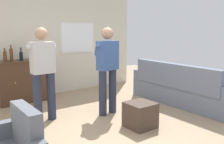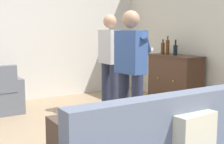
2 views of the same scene
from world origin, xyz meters
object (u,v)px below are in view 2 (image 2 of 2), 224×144
(bottle_wine_green, at_px, (168,47))
(person_standing_right, at_px, (131,69))
(ottoman, at_px, (71,136))
(person_standing_left, at_px, (111,60))
(bottle_liquor_amber, at_px, (163,48))
(bottle_spirits_clear, at_px, (175,50))
(sideboard_cabinet, at_px, (175,80))

(bottle_wine_green, distance_m, person_standing_right, 2.20)
(ottoman, bearing_deg, bottle_wine_green, 116.86)
(person_standing_left, xyz_separation_m, person_standing_right, (1.13, -0.38, 0.00))
(bottle_liquor_amber, height_order, bottle_spirits_clear, bottle_spirits_clear)
(person_standing_right, bearing_deg, sideboard_cabinet, 121.38)
(bottle_spirits_clear, bearing_deg, person_standing_right, -58.70)
(bottle_liquor_amber, relative_size, bottle_spirits_clear, 0.99)
(bottle_spirits_clear, xyz_separation_m, ottoman, (1.14, -2.67, -0.85))
(bottle_liquor_amber, bearing_deg, person_standing_right, -51.11)
(bottle_spirits_clear, bearing_deg, sideboard_cabinet, 133.33)
(bottle_wine_green, distance_m, bottle_liquor_amber, 0.14)
(ottoman, distance_m, person_standing_left, 1.88)
(person_standing_right, bearing_deg, bottle_liquor_amber, 128.89)
(ottoman, bearing_deg, person_standing_left, 133.09)
(bottle_spirits_clear, xyz_separation_m, person_standing_right, (1.08, -1.78, -0.12))
(sideboard_cabinet, distance_m, bottle_spirits_clear, 0.58)
(bottle_wine_green, relative_size, bottle_spirits_clear, 1.21)
(bottle_wine_green, relative_size, ottoman, 0.78)
(bottle_spirits_clear, bearing_deg, bottle_wine_green, -177.07)
(bottle_spirits_clear, distance_m, ottoman, 3.02)
(bottle_wine_green, bearing_deg, person_standing_left, -83.39)
(bottle_wine_green, height_order, ottoman, bottle_wine_green)
(ottoman, bearing_deg, person_standing_right, 93.56)
(person_standing_left, relative_size, person_standing_right, 1.00)
(ottoman, bearing_deg, bottle_liquor_amber, 119.13)
(person_standing_left, height_order, person_standing_right, same)
(sideboard_cabinet, xyz_separation_m, person_standing_right, (1.09, -1.79, 0.46))
(bottle_spirits_clear, relative_size, person_standing_right, 0.17)
(sideboard_cabinet, height_order, bottle_spirits_clear, bottle_spirits_clear)
(sideboard_cabinet, height_order, bottle_liquor_amber, bottle_liquor_amber)
(bottle_wine_green, bearing_deg, sideboard_cabinet, 6.21)
(bottle_liquor_amber, distance_m, ottoman, 3.16)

